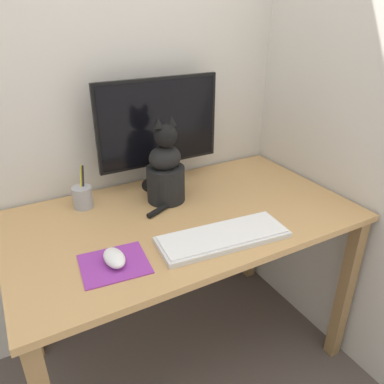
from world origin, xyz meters
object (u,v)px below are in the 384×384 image
Objects in this scene: monitor at (159,128)px; keyboard at (223,237)px; computer_mouse_left at (114,258)px; cat at (166,171)px; pen_cup at (83,197)px.

keyboard is at bearing -89.33° from monitor.
cat reaches higher than computer_mouse_left.
pen_cup reaches higher than computer_mouse_left.
computer_mouse_left is (-0.36, 0.05, 0.01)m from keyboard.
pen_cup is at bearing 88.62° from computer_mouse_left.
keyboard is at bearing -52.21° from pen_cup.
computer_mouse_left is at bearing -129.11° from monitor.
cat is at bearing 102.57° from keyboard.
computer_mouse_left is 0.60× the size of pen_cup.
pen_cup is (-0.35, -0.03, -0.22)m from monitor.
computer_mouse_left is 0.30× the size of cat.
computer_mouse_left is at bearing -91.38° from pen_cup.
monitor is 1.52× the size of cat.
cat is at bearing 43.79° from computer_mouse_left.
monitor is 0.55m from keyboard.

